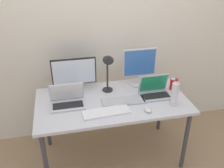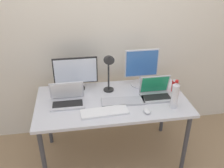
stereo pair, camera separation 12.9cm
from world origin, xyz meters
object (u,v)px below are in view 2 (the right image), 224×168
at_px(monitor_left, 76,73).
at_px(mouse_by_keyboard, 147,111).
at_px(laptop_secondary, 156,92).
at_px(soda_can_near_keyboard, 175,86).
at_px(monitor_center, 141,67).
at_px(work_desk, 112,105).
at_px(laptop_silver, 67,99).
at_px(water_bottle, 175,95).
at_px(keyboard_main, 123,101).
at_px(keyboard_aux, 105,112).
at_px(desk_lamp, 109,66).

height_order(monitor_left, mouse_by_keyboard, monitor_left).
xyz_separation_m(laptop_secondary, soda_can_near_keyboard, (0.23, 0.08, 0.01)).
relative_size(monitor_center, soda_can_near_keyboard, 3.27).
height_order(work_desk, laptop_secondary, laptop_secondary).
relative_size(laptop_silver, water_bottle, 1.14).
height_order(monitor_center, laptop_secondary, monitor_center).
xyz_separation_m(keyboard_main, water_bottle, (0.46, -0.16, 0.12)).
bearing_deg(laptop_secondary, keyboard_aux, -159.67).
distance_m(monitor_center, water_bottle, 0.53).
height_order(work_desk, soda_can_near_keyboard, soda_can_near_keyboard).
bearing_deg(keyboard_main, work_desk, 150.74).
bearing_deg(keyboard_aux, desk_lamp, 71.66).
xyz_separation_m(work_desk, keyboard_main, (0.10, -0.06, 0.07)).
bearing_deg(work_desk, keyboard_aux, -115.99).
height_order(keyboard_main, soda_can_near_keyboard, soda_can_near_keyboard).
xyz_separation_m(keyboard_main, keyboard_aux, (-0.20, -0.15, 0.00)).
xyz_separation_m(laptop_silver, laptop_secondary, (0.88, -0.01, 0.00)).
xyz_separation_m(keyboard_main, soda_can_near_keyboard, (0.58, 0.13, 0.05)).
height_order(work_desk, keyboard_aux, keyboard_aux).
relative_size(monitor_left, water_bottle, 1.60).
bearing_deg(desk_lamp, monitor_center, 17.36).
relative_size(laptop_secondary, keyboard_aux, 0.70).
bearing_deg(monitor_center, keyboard_aux, -134.24).
xyz_separation_m(mouse_by_keyboard, soda_can_near_keyboard, (0.40, 0.34, 0.04)).
distance_m(monitor_left, keyboard_aux, 0.57).
distance_m(laptop_secondary, mouse_by_keyboard, 0.31).
bearing_deg(keyboard_main, water_bottle, -15.91).
relative_size(monitor_left, desk_lamp, 1.02).
bearing_deg(work_desk, laptop_silver, 179.23).
xyz_separation_m(soda_can_near_keyboard, desk_lamp, (-0.69, 0.08, 0.24)).
bearing_deg(laptop_silver, keyboard_main, -7.23).
bearing_deg(soda_can_near_keyboard, water_bottle, -112.84).
bearing_deg(keyboard_main, keyboard_aux, -140.79).
distance_m(monitor_center, soda_can_near_keyboard, 0.40).
height_order(laptop_secondary, keyboard_aux, laptop_secondary).
xyz_separation_m(laptop_silver, desk_lamp, (0.43, 0.15, 0.25)).
relative_size(work_desk, keyboard_aux, 3.43).
bearing_deg(desk_lamp, mouse_by_keyboard, -55.53).
relative_size(water_bottle, soda_can_near_keyboard, 2.27).
distance_m(work_desk, keyboard_aux, 0.25).
bearing_deg(keyboard_main, monitor_center, 54.11).
bearing_deg(monitor_left, laptop_secondary, -19.88).
height_order(keyboard_main, desk_lamp, desk_lamp).
xyz_separation_m(laptop_secondary, water_bottle, (0.11, -0.21, 0.08)).
height_order(keyboard_aux, soda_can_near_keyboard, soda_can_near_keyboard).
bearing_deg(mouse_by_keyboard, monitor_left, 134.70).
xyz_separation_m(keyboard_aux, water_bottle, (0.66, -0.01, 0.12)).
distance_m(laptop_silver, keyboard_aux, 0.40).
distance_m(keyboard_aux, soda_can_near_keyboard, 0.83).
xyz_separation_m(mouse_by_keyboard, water_bottle, (0.28, 0.05, 0.12)).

